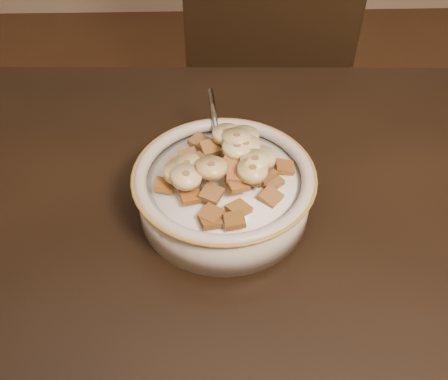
{
  "coord_description": "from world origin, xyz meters",
  "views": [
    {
      "loc": [
        -0.14,
        -0.23,
        1.16
      ],
      "look_at": [
        -0.13,
        0.15,
        0.78
      ],
      "focal_mm": 40.0,
      "sensor_mm": 36.0,
      "label": 1
    }
  ],
  "objects_px": {
    "table": "(361,339)",
    "chair": "(271,134)",
    "cereal_bowl": "(224,195)",
    "spoon": "(221,159)"
  },
  "relations": [
    {
      "from": "chair",
      "to": "cereal_bowl",
      "type": "distance_m",
      "value": 0.6
    },
    {
      "from": "table",
      "to": "chair",
      "type": "bearing_deg",
      "value": 92.39
    },
    {
      "from": "chair",
      "to": "table",
      "type": "bearing_deg",
      "value": -65.11
    },
    {
      "from": "table",
      "to": "chair",
      "type": "relative_size",
      "value": 1.52
    },
    {
      "from": "table",
      "to": "cereal_bowl",
      "type": "bearing_deg",
      "value": 131.09
    },
    {
      "from": "table",
      "to": "cereal_bowl",
      "type": "relative_size",
      "value": 7.49
    },
    {
      "from": "table",
      "to": "chair",
      "type": "xyz_separation_m",
      "value": [
        -0.01,
        0.65,
        -0.27
      ]
    },
    {
      "from": "table",
      "to": "spoon",
      "type": "distance_m",
      "value": 0.23
    },
    {
      "from": "spoon",
      "to": "chair",
      "type": "bearing_deg",
      "value": -110.18
    },
    {
      "from": "cereal_bowl",
      "to": "table",
      "type": "bearing_deg",
      "value": -50.67
    }
  ]
}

